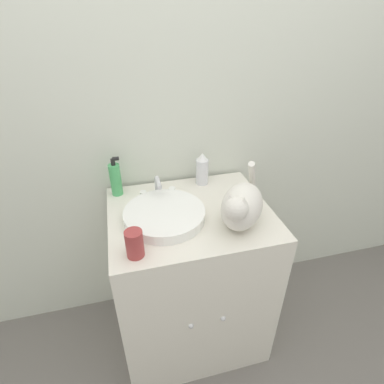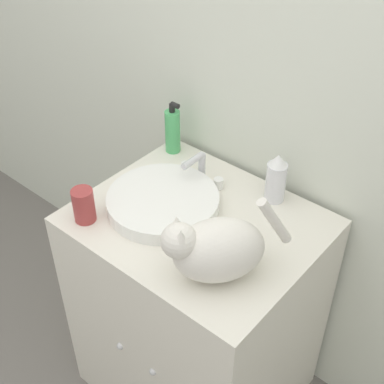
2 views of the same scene
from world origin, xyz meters
name	(u,v)px [view 1 (image 1 of 2)]	position (x,y,z in m)	size (l,w,h in m)	color
ground_plane	(205,378)	(0.00, 0.00, 0.00)	(8.00, 8.00, 0.00)	slate
wall_back	(172,101)	(0.00, 0.64, 1.25)	(6.00, 0.05, 2.50)	silver
vanity_cabinet	(191,277)	(0.00, 0.30, 0.42)	(0.72, 0.61, 0.85)	silver
sink_basin	(165,215)	(-0.12, 0.27, 0.87)	(0.35, 0.35, 0.04)	white
faucet	(158,188)	(-0.12, 0.45, 0.89)	(0.17, 0.11, 0.11)	silver
cat	(241,206)	(0.18, 0.15, 0.94)	(0.28, 0.32, 0.24)	silver
soap_bottle	(116,179)	(-0.31, 0.53, 0.93)	(0.06, 0.05, 0.20)	#4CB266
spray_bottle	(202,169)	(0.12, 0.53, 0.93)	(0.06, 0.06, 0.17)	silver
cup	(135,244)	(-0.26, 0.08, 0.90)	(0.07, 0.07, 0.11)	#9E3838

